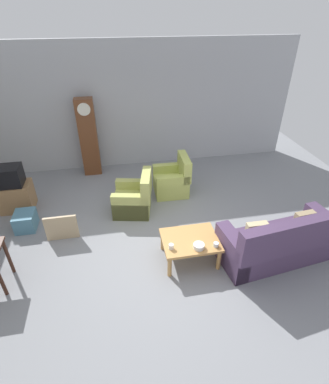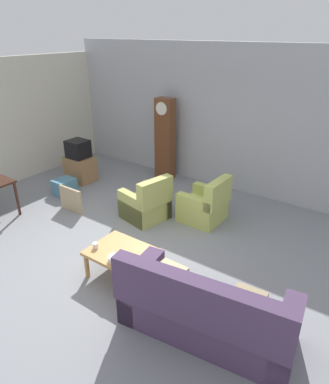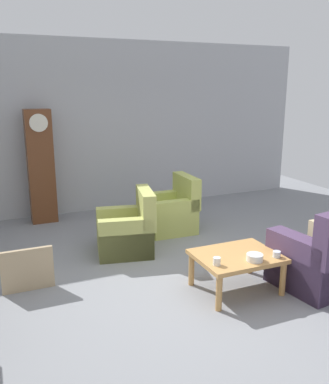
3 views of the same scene
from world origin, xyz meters
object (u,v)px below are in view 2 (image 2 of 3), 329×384
Objects in this scene: cup_blue_rimmed at (130,267)px; tv_stand_cabinet at (80,169)px; bowl_white_stacked at (115,258)px; couch_floral at (205,312)px; armchair_olive_far at (205,206)px; storage_box_blue at (65,187)px; armchair_olive_near at (146,205)px; grandfather_clock at (165,139)px; cup_white_porcelain at (95,246)px; coffee_table_wood at (122,255)px; framed_picture_leaning at (71,200)px; tv_crt at (78,149)px.

tv_stand_cabinet is at bearing 146.54° from cup_blue_rimmed.
couch_floral is at bearing -1.25° from bowl_white_stacked.
storage_box_blue is (-3.18, -0.79, -0.13)m from armchair_olive_far.
armchair_olive_near reaches higher than tv_stand_cabinet.
grandfather_clock is (-3.29, 3.82, 0.65)m from couch_floral.
grandfather_clock is at bearing 110.04° from cup_white_porcelain.
tv_stand_cabinet is (-3.32, 2.19, -0.08)m from coffee_table_wood.
coffee_table_wood is at bearing -64.12° from grandfather_clock.
tv_stand_cabinet is 7.58× the size of cup_blue_rimmed.
tv_stand_cabinet reaches higher than bowl_white_stacked.
framed_picture_leaning is 6.69× the size of cup_blue_rimmed.
armchair_olive_near reaches higher than storage_box_blue.
couch_floral reaches higher than bowl_white_stacked.
coffee_table_wood is at bearing -23.20° from framed_picture_leaning.
storage_box_blue is (-0.76, 0.46, -0.08)m from framed_picture_leaning.
tv_crt is at bearing -139.48° from grandfather_clock.
armchair_olive_near reaches higher than bowl_white_stacked.
cup_white_porcelain is at bearing -155.82° from coffee_table_wood.
coffee_table_wood is 0.42m from cup_white_porcelain.
armchair_olive_near reaches higher than cup_white_porcelain.
coffee_table_wood is at bearing -94.30° from armchair_olive_far.
bowl_white_stacked is (-1.49, 0.03, 0.14)m from couch_floral.
tv_stand_cabinet is (-2.52, 0.58, -0.00)m from armchair_olive_near.
tv_crt is at bearing 146.57° from coffee_table_wood.
armchair_olive_far is at bearing 88.00° from bowl_white_stacked.
armchair_olive_far is 2.73m from framed_picture_leaning.
framed_picture_leaning is at bearing 156.80° from coffee_table_wood.
armchair_olive_near is at bearing 103.70° from cup_white_porcelain.
coffee_table_wood is at bearing 109.19° from bowl_white_stacked.
couch_floral reaches higher than cup_white_porcelain.
framed_picture_leaning is 3.21× the size of bowl_white_stacked.
armchair_olive_near is at bearing -148.24° from armchair_olive_far.
storage_box_blue is (-3.02, 1.43, -0.21)m from coffee_table_wood.
tv_crt is at bearing 112.02° from storage_box_blue.
coffee_table_wood is at bearing -33.43° from tv_stand_cabinet.
cup_blue_rimmed is (3.39, -1.68, 0.31)m from storage_box_blue.
armchair_olive_near is 4.98× the size of bowl_white_stacked.
cup_white_porcelain reaches higher than bowl_white_stacked.
framed_picture_leaning is (-2.26, 0.97, -0.13)m from coffee_table_wood.
coffee_table_wood is 2.10× the size of storage_box_blue.
framed_picture_leaning is at bearing 149.06° from cup_white_porcelain.
tv_crt is 5.41× the size of cup_white_porcelain.
couch_floral is at bearing -38.48° from armchair_olive_near.
couch_floral is 5.48m from tv_stand_cabinet.
couch_floral is 5.49m from tv_crt.
couch_floral is 3.66× the size of framed_picture_leaning.
armchair_olive_near is 1.55× the size of framed_picture_leaning.
grandfather_clock is 4.13× the size of tv_crt.
couch_floral is 2.39× the size of armchair_olive_far.
tv_crt is at bearing 141.40° from cup_white_porcelain.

